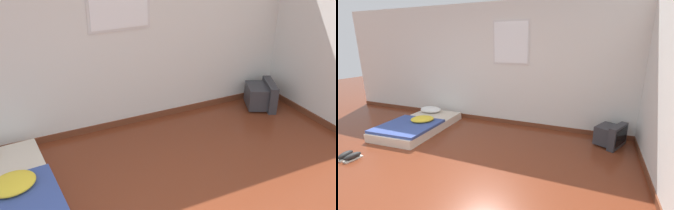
% 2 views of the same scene
% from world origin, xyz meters
% --- Properties ---
extents(wall_back, '(8.35, 0.08, 2.60)m').
position_xyz_m(wall_back, '(0.00, 2.90, 1.29)').
color(wall_back, silver).
rests_on(wall_back, ground_plane).
extents(mattress_bed, '(1.15, 1.83, 0.31)m').
position_xyz_m(mattress_bed, '(-1.20, 1.82, 0.11)').
color(mattress_bed, beige).
rests_on(mattress_bed, ground_plane).
extents(crt_tv, '(0.57, 0.62, 0.40)m').
position_xyz_m(crt_tv, '(2.53, 2.50, 0.19)').
color(crt_tv, '#333338').
rests_on(crt_tv, ground_plane).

